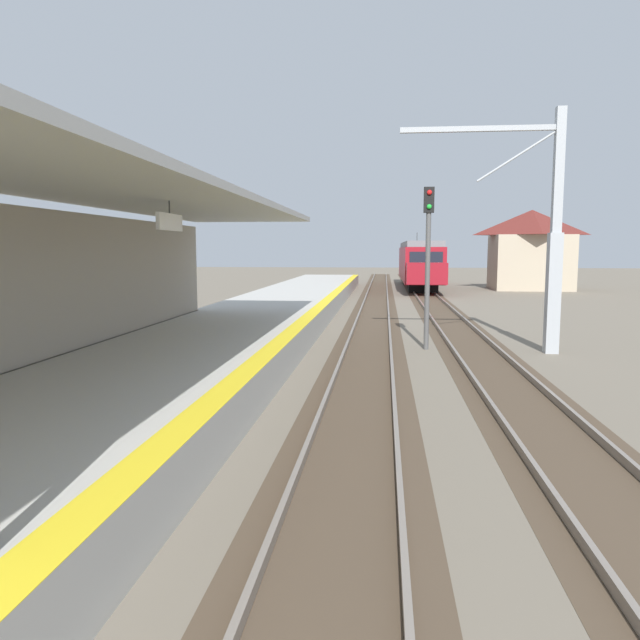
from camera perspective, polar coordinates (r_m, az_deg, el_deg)
name	(u,v)px	position (r m, az deg, el deg)	size (l,w,h in m)	color
station_platform	(210,349)	(17.35, -10.36, -2.69)	(5.00, 80.00, 0.91)	#B7B5AD
station_building_with_canopy	(25,281)	(12.58, -26.05, 3.35)	(4.85, 24.00, 4.43)	#4C4C4C
track_pair_nearest_platform	(369,344)	(20.67, 4.66, -2.23)	(2.34, 120.00, 0.16)	#4C3D2D
track_pair_middle	(471,345)	(20.87, 14.04, -2.32)	(2.34, 120.00, 0.16)	#4C3D2D
approaching_train	(419,262)	(51.93, 9.33, 5.40)	(2.93, 19.60, 4.76)	maroon
rail_signal_post	(428,251)	(19.76, 10.15, 6.44)	(0.32, 0.34, 5.20)	#4C4C4C
catenary_pylon_far_side	(545,238)	(20.03, 20.48, 7.29)	(5.00, 0.40, 7.50)	#9EA3A8
distant_trackside_house	(531,248)	(51.86, 19.26, 6.40)	(6.60, 5.28, 6.40)	tan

